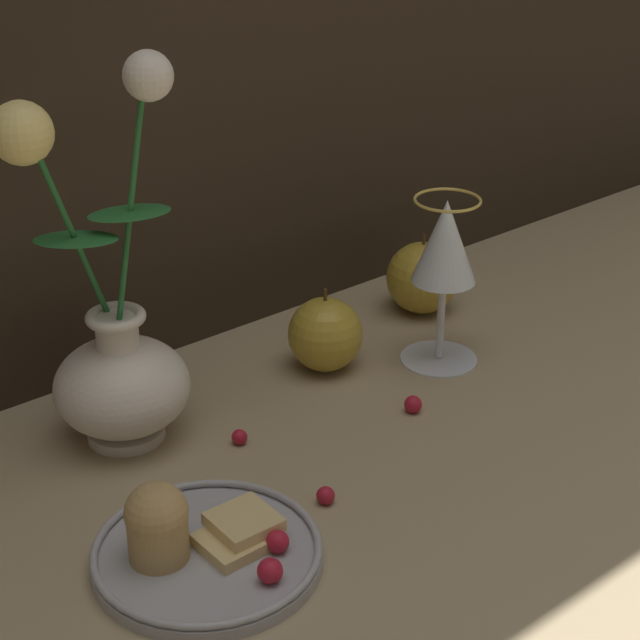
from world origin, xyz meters
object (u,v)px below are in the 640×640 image
plate_with_pastries (198,544)px  vase (116,352)px  wine_glass (445,250)px  apple_beside_vase (422,278)px  apple_near_glass (325,334)px

plate_with_pastries → vase: bearing=76.5°
plate_with_pastries → wine_glass: wine_glass is taller
wine_glass → vase: bearing=166.4°
vase → apple_beside_vase: 0.39m
plate_with_pastries → wine_glass: (0.37, 0.11, 0.10)m
plate_with_pastries → apple_near_glass: bearing=32.8°
plate_with_pastries → wine_glass: 0.40m
apple_near_glass → apple_beside_vase: bearing=11.1°
vase → plate_with_pastries: vase is taller
apple_beside_vase → plate_with_pastries: bearing=-154.8°
plate_with_pastries → apple_near_glass: (0.27, 0.17, 0.02)m
wine_glass → apple_beside_vase: wine_glass is taller
wine_glass → apple_near_glass: bearing=148.4°
apple_beside_vase → apple_near_glass: bearing=-168.9°
apple_near_glass → plate_with_pastries: bearing=-147.2°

